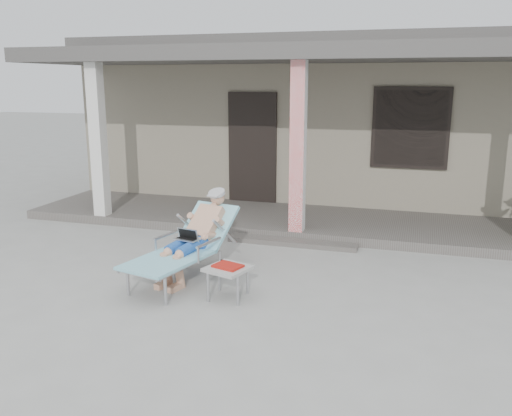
% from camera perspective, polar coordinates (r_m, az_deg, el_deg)
% --- Properties ---
extents(ground, '(60.00, 60.00, 0.00)m').
position_cam_1_polar(ground, '(6.68, 0.13, -8.38)').
color(ground, '#9E9E99').
rests_on(ground, ground).
extents(house, '(10.40, 5.40, 3.30)m').
position_cam_1_polar(house, '(12.59, 8.87, 9.51)').
color(house, gray).
rests_on(house, ground).
extents(porch_deck, '(10.00, 2.00, 0.15)m').
position_cam_1_polar(porch_deck, '(9.42, 5.43, -1.45)').
color(porch_deck, '#605B56').
rests_on(porch_deck, ground).
extents(porch_overhang, '(10.00, 2.30, 2.85)m').
position_cam_1_polar(porch_overhang, '(9.07, 5.74, 15.28)').
color(porch_overhang, silver).
rests_on(porch_overhang, porch_deck).
extents(porch_step, '(2.00, 0.30, 0.07)m').
position_cam_1_polar(porch_step, '(8.35, 3.82, -3.63)').
color(porch_step, '#605B56').
rests_on(porch_step, ground).
extents(lounger, '(1.03, 1.81, 1.14)m').
position_cam_1_polar(lounger, '(6.83, -7.02, -1.77)').
color(lounger, '#B7B7BC').
rests_on(lounger, ground).
extents(side_table, '(0.56, 0.56, 0.40)m').
position_cam_1_polar(side_table, '(6.27, -2.97, -6.54)').
color(side_table, '#A5A5A0').
rests_on(side_table, ground).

